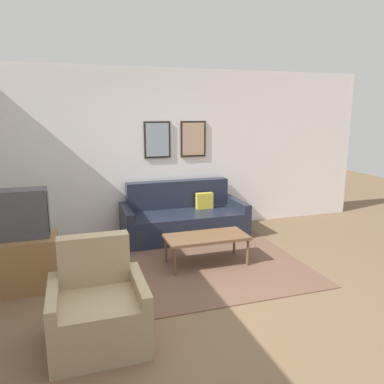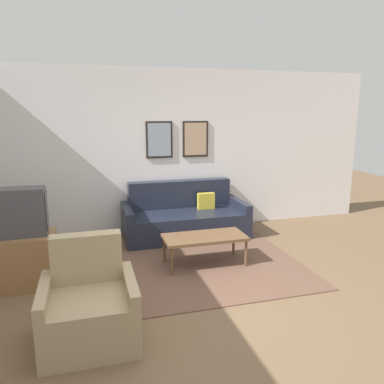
# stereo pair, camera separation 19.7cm
# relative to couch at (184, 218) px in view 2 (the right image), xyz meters

# --- Properties ---
(ground_plane) EXTENTS (16.00, 16.00, 0.00)m
(ground_plane) POSITION_rel_couch_xyz_m (-0.47, -2.38, -0.29)
(ground_plane) COLOR brown
(area_rug) EXTENTS (2.58, 2.21, 0.01)m
(area_rug) POSITION_rel_couch_xyz_m (-0.09, -1.26, -0.29)
(area_rug) COLOR brown
(area_rug) RESTS_ON ground_plane
(wall_back) EXTENTS (8.00, 0.09, 2.70)m
(wall_back) POSITION_rel_couch_xyz_m (-0.46, 0.46, 1.06)
(wall_back) COLOR silver
(wall_back) RESTS_ON ground_plane
(couch) EXTENTS (1.97, 0.90, 0.87)m
(couch) POSITION_rel_couch_xyz_m (0.00, 0.00, 0.00)
(couch) COLOR #1E2333
(couch) RESTS_ON ground_plane
(coffee_table) EXTENTS (1.08, 0.51, 0.41)m
(coffee_table) POSITION_rel_couch_xyz_m (-0.05, -1.24, 0.08)
(coffee_table) COLOR brown
(coffee_table) RESTS_ON ground_plane
(tv_stand) EXTENTS (0.75, 0.49, 0.61)m
(tv_stand) POSITION_rel_couch_xyz_m (-2.27, -1.24, 0.01)
(tv_stand) COLOR olive
(tv_stand) RESTS_ON ground_plane
(tv) EXTENTS (0.62, 0.28, 0.55)m
(tv) POSITION_rel_couch_xyz_m (-2.26, -1.24, 0.59)
(tv) COLOR #424247
(tv) RESTS_ON tv_stand
(armchair) EXTENTS (0.81, 0.76, 0.90)m
(armchair) POSITION_rel_couch_xyz_m (-1.53, -2.55, 0.00)
(armchair) COLOR tan
(armchair) RESTS_ON ground_plane
(potted_plant_tall) EXTENTS (0.64, 0.64, 1.03)m
(potted_plant_tall) POSITION_rel_couch_xyz_m (-2.54, -0.91, 0.36)
(potted_plant_tall) COLOR beige
(potted_plant_tall) RESTS_ON ground_plane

